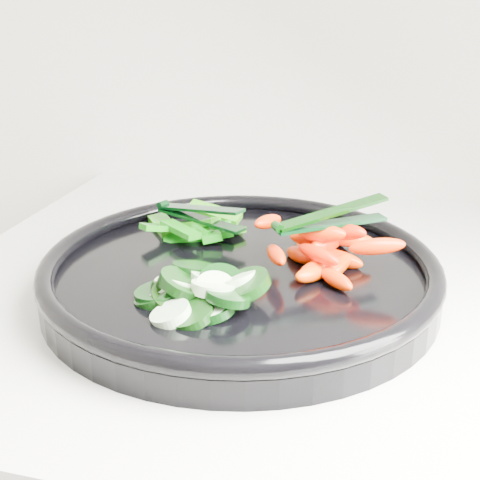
# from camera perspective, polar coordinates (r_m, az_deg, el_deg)

# --- Properties ---
(veggie_tray) EXTENTS (0.46, 0.46, 0.04)m
(veggie_tray) POSITION_cam_1_polar(r_m,az_deg,el_deg) (0.63, 0.00, -2.92)
(veggie_tray) COLOR black
(veggie_tray) RESTS_ON counter
(cucumber_pile) EXTENTS (0.12, 0.12, 0.04)m
(cucumber_pile) POSITION_cam_1_polar(r_m,az_deg,el_deg) (0.57, -3.89, -4.35)
(cucumber_pile) COLOR black
(cucumber_pile) RESTS_ON veggie_tray
(carrot_pile) EXTENTS (0.15, 0.14, 0.05)m
(carrot_pile) POSITION_cam_1_polar(r_m,az_deg,el_deg) (0.63, 7.19, -0.78)
(carrot_pile) COLOR #FF5400
(carrot_pile) RESTS_ON veggie_tray
(pepper_pile) EXTENTS (0.12, 0.09, 0.04)m
(pepper_pile) POSITION_cam_1_polar(r_m,az_deg,el_deg) (0.71, -3.75, 1.03)
(pepper_pile) COLOR #0B740D
(pepper_pile) RESTS_ON veggie_tray
(tong_carrot) EXTENTS (0.10, 0.08, 0.02)m
(tong_carrot) POSITION_cam_1_polar(r_m,az_deg,el_deg) (0.62, 7.55, 1.82)
(tong_carrot) COLOR black
(tong_carrot) RESTS_ON carrot_pile
(tong_pepper) EXTENTS (0.11, 0.06, 0.02)m
(tong_pepper) POSITION_cam_1_polar(r_m,az_deg,el_deg) (0.70, -3.64, 2.28)
(tong_pepper) COLOR black
(tong_pepper) RESTS_ON pepper_pile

